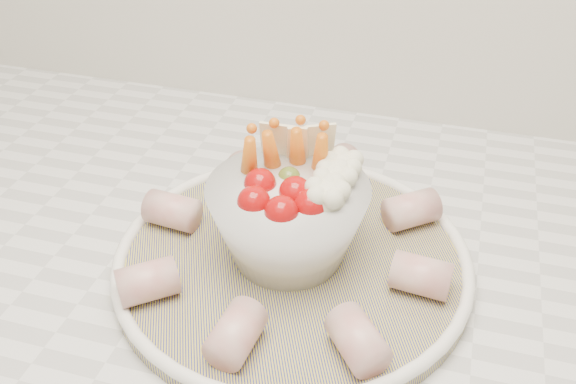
# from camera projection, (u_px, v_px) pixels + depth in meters

# --- Properties ---
(serving_platter) EXTENTS (0.44, 0.44, 0.02)m
(serving_platter) POSITION_uv_depth(u_px,v_px,m) (292.00, 259.00, 0.60)
(serving_platter) COLOR navy
(serving_platter) RESTS_ON kitchen_counter
(veggie_bowl) EXTENTS (0.15, 0.15, 0.12)m
(veggie_bowl) POSITION_uv_depth(u_px,v_px,m) (290.00, 215.00, 0.58)
(veggie_bowl) COLOR silver
(veggie_bowl) RESTS_ON serving_platter
(cured_meat_rolls) EXTENTS (0.30, 0.31, 0.03)m
(cured_meat_rolls) POSITION_uv_depth(u_px,v_px,m) (292.00, 242.00, 0.59)
(cured_meat_rolls) COLOR #BB5955
(cured_meat_rolls) RESTS_ON serving_platter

